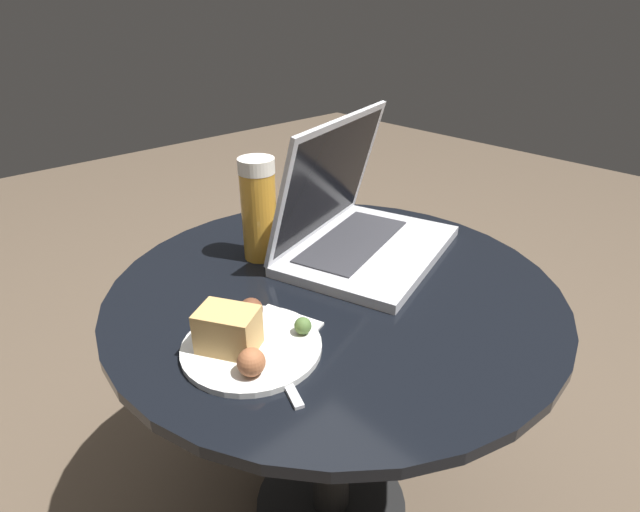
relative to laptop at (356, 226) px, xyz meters
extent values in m
plane|color=brown|center=(-0.12, -0.06, -0.61)|extent=(6.00, 6.00, 0.00)
cylinder|color=black|center=(-0.12, -0.06, -0.61)|extent=(0.32, 0.32, 0.01)
cylinder|color=black|center=(-0.12, -0.06, -0.33)|extent=(0.08, 0.08, 0.53)
cylinder|color=black|center=(-0.12, -0.06, -0.06)|extent=(0.75, 0.75, 0.02)
cube|color=white|center=(-0.29, -0.11, -0.05)|extent=(0.17, 0.14, 0.00)
cube|color=silver|center=(0.01, -0.03, -0.04)|extent=(0.39, 0.33, 0.02)
cube|color=#333338|center=(0.00, 0.00, -0.03)|extent=(0.28, 0.19, 0.00)
cube|color=silver|center=(-0.02, 0.05, 0.08)|extent=(0.34, 0.17, 0.23)
cube|color=black|center=(-0.02, 0.05, 0.08)|extent=(0.31, 0.15, 0.21)
cylinder|color=gold|center=(-0.14, 0.10, 0.03)|extent=(0.06, 0.06, 0.16)
cylinder|color=white|center=(-0.14, 0.10, 0.12)|extent=(0.06, 0.06, 0.03)
cylinder|color=silver|center=(-0.32, -0.11, -0.05)|extent=(0.19, 0.19, 0.01)
cube|color=tan|center=(-0.35, -0.10, -0.01)|extent=(0.09, 0.09, 0.06)
sphere|color=#4C6B33|center=(-0.25, -0.14, -0.03)|extent=(0.02, 0.02, 0.02)
sphere|color=#9E5B38|center=(-0.36, -0.16, -0.02)|extent=(0.04, 0.04, 0.04)
sphere|color=brown|center=(-0.29, -0.07, -0.02)|extent=(0.03, 0.03, 0.03)
cube|color=silver|center=(-0.33, -0.18, -0.05)|extent=(0.05, 0.12, 0.00)
cube|color=silver|center=(-0.29, -0.10, -0.05)|extent=(0.04, 0.06, 0.00)
camera|label=1|loc=(-0.63, -0.57, 0.38)|focal=28.00mm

